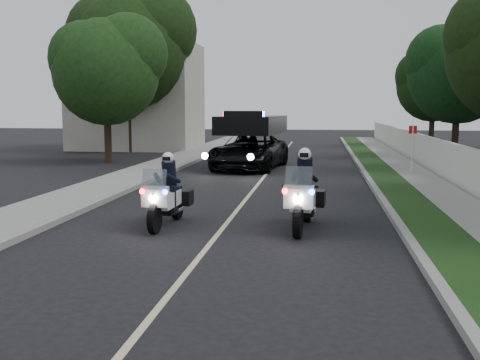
# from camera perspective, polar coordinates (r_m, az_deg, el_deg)

# --- Properties ---
(ground) EXTENTS (120.00, 120.00, 0.00)m
(ground) POSITION_cam_1_polar(r_m,az_deg,el_deg) (11.68, -3.19, -6.64)
(ground) COLOR black
(ground) RESTS_ON ground
(curb_right) EXTENTS (0.20, 60.00, 0.15)m
(curb_right) POSITION_cam_1_polar(r_m,az_deg,el_deg) (21.38, 13.01, -0.21)
(curb_right) COLOR gray
(curb_right) RESTS_ON ground
(grass_verge) EXTENTS (1.20, 60.00, 0.16)m
(grass_verge) POSITION_cam_1_polar(r_m,az_deg,el_deg) (21.45, 14.87, -0.23)
(grass_verge) COLOR #193814
(grass_verge) RESTS_ON ground
(sidewalk_right) EXTENTS (1.40, 60.00, 0.16)m
(sidewalk_right) POSITION_cam_1_polar(r_m,az_deg,el_deg) (21.65, 18.29, -0.29)
(sidewalk_right) COLOR gray
(sidewalk_right) RESTS_ON ground
(property_wall) EXTENTS (0.22, 60.00, 1.50)m
(property_wall) POSITION_cam_1_polar(r_m,az_deg,el_deg) (21.77, 20.95, 1.42)
(property_wall) COLOR beige
(property_wall) RESTS_ON ground
(curb_left) EXTENTS (0.20, 60.00, 0.15)m
(curb_left) POSITION_cam_1_polar(r_m,az_deg,el_deg) (22.21, -8.56, 0.18)
(curb_left) COLOR gray
(curb_left) RESTS_ON ground
(sidewalk_left) EXTENTS (2.00, 60.00, 0.16)m
(sidewalk_left) POSITION_cam_1_polar(r_m,az_deg,el_deg) (22.55, -11.24, 0.24)
(sidewalk_left) COLOR gray
(sidewalk_left) RESTS_ON ground
(building_far) EXTENTS (8.00, 6.00, 7.00)m
(building_far) POSITION_cam_1_polar(r_m,az_deg,el_deg) (39.08, -10.30, 8.26)
(building_far) COLOR #A8A396
(building_far) RESTS_ON ground
(lane_marking) EXTENTS (0.12, 50.00, 0.01)m
(lane_marking) POSITION_cam_1_polar(r_m,az_deg,el_deg) (21.42, 2.01, -0.20)
(lane_marking) COLOR #BFB78C
(lane_marking) RESTS_ON ground
(police_moto_left) EXTENTS (0.83, 2.11, 1.77)m
(police_moto_left) POSITION_cam_1_polar(r_m,az_deg,el_deg) (13.73, -7.35, -4.58)
(police_moto_left) COLOR silver
(police_moto_left) RESTS_ON ground
(police_moto_right) EXTENTS (0.97, 2.29, 1.90)m
(police_moto_right) POSITION_cam_1_polar(r_m,az_deg,el_deg) (13.33, 6.36, -4.92)
(police_moto_right) COLOR white
(police_moto_right) RESTS_ON ground
(police_suv) EXTENTS (3.40, 6.14, 2.84)m
(police_suv) POSITION_cam_1_polar(r_m,az_deg,el_deg) (26.03, 0.99, 1.15)
(police_suv) COLOR black
(police_suv) RESTS_ON ground
(bicycle) EXTENTS (0.62, 1.71, 0.89)m
(bicycle) POSITION_cam_1_polar(r_m,az_deg,el_deg) (33.48, 0.20, 2.54)
(bicycle) COLOR black
(bicycle) RESTS_ON ground
(cyclist) EXTENTS (0.70, 0.50, 1.83)m
(cyclist) POSITION_cam_1_polar(r_m,az_deg,el_deg) (33.48, 0.20, 2.54)
(cyclist) COLOR black
(cyclist) RESTS_ON ground
(sign_post) EXTENTS (0.38, 0.38, 2.13)m
(sign_post) POSITION_cam_1_polar(r_m,az_deg,el_deg) (24.45, 16.87, 0.42)
(sign_post) COLOR #A91D0C
(sign_post) RESTS_ON ground
(tree_right_d) EXTENTS (5.78, 5.78, 8.90)m
(tree_right_d) POSITION_cam_1_polar(r_m,az_deg,el_deg) (32.63, 20.76, 1.93)
(tree_right_d) COLOR #123814
(tree_right_d) RESTS_ON ground
(tree_right_e) EXTENTS (5.04, 5.04, 8.35)m
(tree_right_e) POSITION_cam_1_polar(r_m,az_deg,el_deg) (41.50, 18.67, 3.09)
(tree_right_e) COLOR black
(tree_right_e) RESTS_ON ground
(tree_left_near) EXTENTS (6.71, 6.71, 8.82)m
(tree_left_near) POSITION_cam_1_polar(r_m,az_deg,el_deg) (29.45, -13.09, 1.68)
(tree_left_near) COLOR #1B3F15
(tree_left_near) RESTS_ON ground
(tree_left_far) EXTENTS (9.53, 9.53, 12.17)m
(tree_left_far) POSITION_cam_1_polar(r_m,az_deg,el_deg) (36.34, -10.89, 2.79)
(tree_left_far) COLOR #19320F
(tree_left_far) RESTS_ON ground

